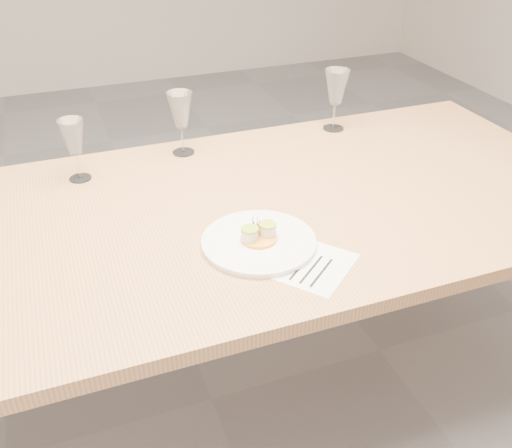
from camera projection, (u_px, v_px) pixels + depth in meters
name	position (u px, v px, depth m)	size (l,w,h in m)	color
ground	(211.00, 399.00, 1.97)	(7.00, 7.00, 0.00)	slate
dining_table	(201.00, 234.00, 1.60)	(2.40, 1.00, 0.75)	tan
dinner_plate	(259.00, 241.00, 1.43)	(0.29, 0.29, 0.08)	white
recipe_sheet	(298.00, 260.00, 1.38)	(0.31, 0.31, 0.00)	white
wine_glass_1	(73.00, 138.00, 1.67)	(0.08, 0.08, 0.19)	white
wine_glass_2	(180.00, 111.00, 1.82)	(0.08, 0.08, 0.21)	white
wine_glass_3	(336.00, 88.00, 1.99)	(0.09, 0.09, 0.22)	white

